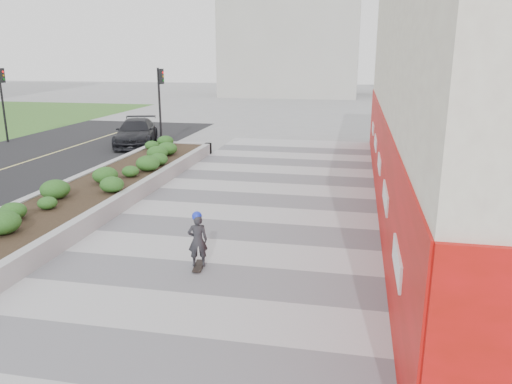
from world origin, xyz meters
TOP-DOWN VIEW (x-y plane):
  - ground at (0.00, 0.00)m, footprint 160.00×160.00m
  - walkway at (0.00, 3.00)m, footprint 8.00×36.00m
  - building at (6.98, 8.98)m, footprint 6.04×24.08m
  - planter at (-5.50, 7.00)m, footprint 3.00×18.00m
  - traffic_signal_near at (-7.23, 17.50)m, footprint 0.33×0.28m
  - traffic_signal_far at (-16.43, 17.00)m, footprint 0.33×0.28m
  - distant_bldg_north_l at (-5.00, 55.00)m, footprint 16.00×12.00m
  - manhole_cover at (0.50, 3.00)m, footprint 0.44×0.44m
  - skateboarder at (-0.32, 2.27)m, footprint 0.53×0.74m
  - car_dark at (-8.76, 17.49)m, footprint 3.30×5.27m

SIDE VIEW (x-z plane):
  - ground at x=0.00m, z-range 0.00..0.00m
  - manhole_cover at x=0.50m, z-range 0.00..0.01m
  - walkway at x=0.00m, z-range 0.00..0.01m
  - planter at x=-5.50m, z-range -0.03..0.87m
  - car_dark at x=-8.76m, z-range 0.00..1.42m
  - skateboarder at x=-0.32m, z-range 0.01..1.42m
  - traffic_signal_near at x=-7.23m, z-range 0.66..4.86m
  - traffic_signal_far at x=-16.43m, z-range 0.66..4.86m
  - building at x=6.98m, z-range -0.02..7.98m
  - distant_bldg_north_l at x=-5.00m, z-range 0.00..20.00m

